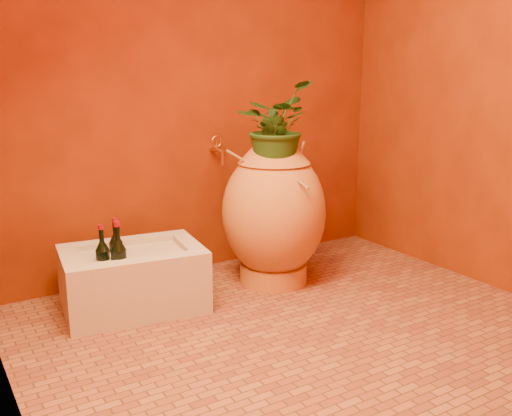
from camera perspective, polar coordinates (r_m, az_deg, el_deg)
floor at (r=2.79m, az=3.96°, el=-11.67°), size 2.50×2.50×0.00m
wall_back at (r=3.38m, az=-5.89°, el=14.60°), size 2.50×0.02×2.50m
wall_right at (r=3.41m, az=22.24°, el=13.68°), size 0.02×2.00×2.50m
amphora at (r=3.20m, az=1.79°, el=-0.38°), size 0.63×0.63×0.83m
stone_basin at (r=2.99m, az=-12.17°, el=-7.02°), size 0.74×0.55×0.32m
wine_bottle_a at (r=2.89m, az=-15.03°, el=-5.23°), size 0.07×0.07×0.29m
wine_bottle_b at (r=2.99m, az=-13.77°, el=-4.48°), size 0.07×0.07×0.29m
wine_bottle_c at (r=2.82m, az=-13.53°, el=-5.36°), size 0.08×0.08×0.32m
wall_tap at (r=3.37m, az=-3.83°, el=5.91°), size 0.07×0.15×0.17m
plant_main at (r=3.09m, az=1.88°, el=8.25°), size 0.57×0.56×0.48m
plant_side at (r=3.07m, az=1.53°, el=6.33°), size 0.22×0.23×0.33m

